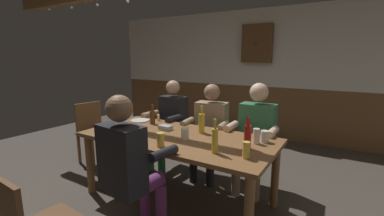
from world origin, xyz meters
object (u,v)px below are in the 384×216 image
(table_candle, at_px, (158,118))
(person_1, at_px, (210,126))
(condiment_caddy, at_px, (166,128))
(bottle_3, at_px, (202,122))
(wall_dart_cabinet, at_px, (257,43))
(person_0, at_px, (170,121))
(bottle_2, at_px, (152,116))
(pint_glass_0, at_px, (161,140))
(person_2, at_px, (255,132))
(pint_glass_4, at_px, (246,150))
(bottle_1, at_px, (215,140))
(pint_glass_3, at_px, (265,136))
(pint_glass_2, at_px, (256,136))
(dining_table, at_px, (178,144))
(pint_glass_1, at_px, (185,134))
(plate_1, at_px, (116,129))
(bottle_0, at_px, (248,136))
(chair_empty_near_right, at_px, (94,131))
(plate_0, at_px, (140,120))
(person_3, at_px, (129,162))

(table_candle, bearing_deg, person_1, 25.96)
(table_candle, bearing_deg, condiment_caddy, -41.17)
(bottle_3, distance_m, wall_dart_cabinet, 2.67)
(person_0, height_order, table_candle, person_0)
(person_1, height_order, bottle_2, person_1)
(table_candle, distance_m, pint_glass_0, 1.02)
(person_2, relative_size, pint_glass_4, 8.99)
(bottle_1, bearing_deg, table_candle, 149.91)
(pint_glass_3, bearing_deg, wall_dart_cabinet, 110.27)
(table_candle, relative_size, pint_glass_3, 0.71)
(bottle_1, distance_m, bottle_3, 0.62)
(pint_glass_2, bearing_deg, condiment_caddy, -176.27)
(dining_table, xyz_separation_m, person_2, (0.61, 0.71, 0.05))
(dining_table, xyz_separation_m, pint_glass_0, (0.06, -0.36, 0.15))
(person_1, xyz_separation_m, bottle_3, (0.15, -0.48, 0.18))
(person_2, distance_m, table_candle, 1.24)
(pint_glass_0, bearing_deg, pint_glass_2, 37.18)
(bottle_1, bearing_deg, person_2, 86.86)
(condiment_caddy, xyz_separation_m, wall_dart_cabinet, (0.19, 2.59, 1.03))
(person_2, relative_size, wall_dart_cabinet, 1.78)
(dining_table, distance_m, pint_glass_1, 0.21)
(plate_1, bearing_deg, person_1, 50.07)
(person_2, height_order, bottle_1, person_2)
(bottle_0, relative_size, bottle_2, 1.17)
(pint_glass_1, xyz_separation_m, pint_glass_4, (0.69, -0.15, 0.01))
(plate_1, distance_m, bottle_1, 1.30)
(pint_glass_3, bearing_deg, condiment_caddy, -171.98)
(chair_empty_near_right, distance_m, bottle_0, 2.45)
(bottle_3, bearing_deg, plate_0, 177.14)
(bottle_0, distance_m, wall_dart_cabinet, 2.98)
(person_1, distance_m, pint_glass_1, 0.80)
(pint_glass_0, xyz_separation_m, pint_glass_4, (0.77, 0.15, 0.00))
(person_3, height_order, bottle_3, person_3)
(person_3, xyz_separation_m, plate_0, (-0.78, 0.99, 0.04))
(pint_glass_3, bearing_deg, person_1, 152.17)
(bottle_1, height_order, pint_glass_2, bottle_1)
(pint_glass_2, bearing_deg, wall_dart_cabinet, 108.46)
(plate_0, height_order, bottle_3, bottle_3)
(person_3, height_order, pint_glass_3, person_3)
(person_2, xyz_separation_m, person_3, (-0.60, -1.42, 0.01))
(chair_empty_near_right, distance_m, pint_glass_2, 2.46)
(bottle_0, relative_size, pint_glass_4, 2.06)
(bottle_0, xyz_separation_m, pint_glass_3, (0.08, 0.26, -0.06))
(person_3, distance_m, pint_glass_2, 1.19)
(pint_glass_4, height_order, wall_dart_cabinet, wall_dart_cabinet)
(condiment_caddy, bearing_deg, dining_table, -25.74)
(person_2, relative_size, plate_0, 5.25)
(table_candle, height_order, bottle_1, bottle_1)
(wall_dart_cabinet, bearing_deg, bottle_2, -101.18)
(person_3, relative_size, bottle_0, 4.39)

